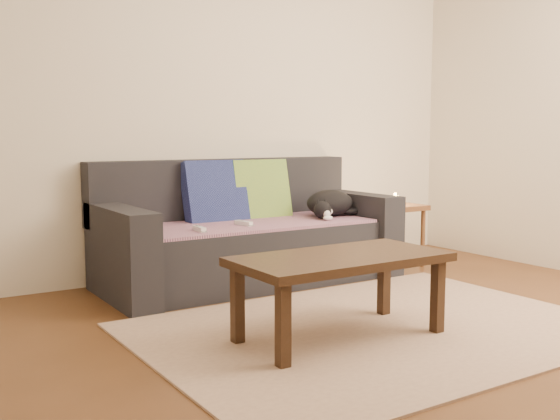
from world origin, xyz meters
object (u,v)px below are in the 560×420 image
at_px(coffee_table, 340,266).
at_px(wii_remote_b, 244,223).
at_px(cat, 330,204).
at_px(wii_remote_a, 199,229).
at_px(sofa, 246,239).
at_px(side_table, 395,215).

bearing_deg(coffee_table, wii_remote_b, 83.91).
relative_size(cat, wii_remote_a, 3.04).
relative_size(sofa, coffee_table, 1.90).
relative_size(wii_remote_a, side_table, 0.30).
height_order(wii_remote_b, side_table, side_table).
relative_size(wii_remote_a, wii_remote_b, 1.00).
distance_m(wii_remote_a, wii_remote_b, 0.38).
bearing_deg(coffee_table, sofa, 79.52).
distance_m(wii_remote_a, coffee_table, 1.18).
height_order(sofa, wii_remote_a, sofa).
xyz_separation_m(wii_remote_a, wii_remote_b, (0.37, 0.08, 0.00)).
bearing_deg(wii_remote_b, wii_remote_a, 90.88).
bearing_deg(sofa, cat, -10.85).
height_order(cat, side_table, cat).
bearing_deg(wii_remote_a, sofa, -56.47).
height_order(wii_remote_a, wii_remote_b, same).
bearing_deg(wii_remote_a, coffee_table, -164.00).
bearing_deg(coffee_table, cat, 55.01).
distance_m(cat, wii_remote_a, 1.17).
distance_m(sofa, coffee_table, 1.46).
height_order(cat, wii_remote_b, cat).
xyz_separation_m(sofa, wii_remote_b, (-0.13, -0.20, 0.15)).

